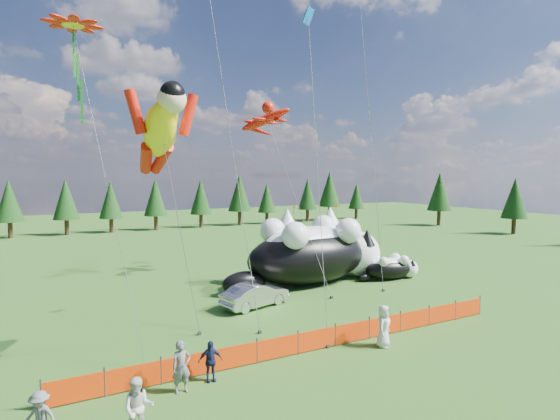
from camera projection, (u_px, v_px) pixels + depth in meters
name	position (u px, v px, depth m)	size (l,w,h in m)	color
ground	(286.00, 330.00, 22.48)	(160.00, 160.00, 0.00)	#143409
safety_fence	(317.00, 339.00, 19.79)	(22.06, 0.06, 1.10)	#262626
tree_line	(134.00, 203.00, 61.86)	(90.00, 4.00, 8.00)	black
festival_tents	(220.00, 221.00, 62.76)	(50.00, 3.20, 2.80)	white
cat_large	(316.00, 252.00, 32.12)	(13.39, 5.47, 4.83)	black
cat_small	(391.00, 267.00, 33.37)	(5.22, 2.36, 1.89)	black
car	(255.00, 295.00, 26.33)	(1.53, 4.39, 1.45)	silver
spectator_a	(181.00, 367.00, 15.91)	(0.70, 0.46, 1.92)	#5B5A5F
spectator_b	(138.00, 409.00, 13.07)	(0.93, 0.55, 1.91)	silver
spectator_c	(210.00, 361.00, 16.80)	(0.93, 0.48, 1.59)	#161C3D
spectator_d	(40.00, 418.00, 12.87)	(1.03, 0.53, 1.60)	#5B5A5F
spectator_e	(384.00, 326.00, 20.16)	(0.96, 0.62, 1.96)	silver
superhero_kite	(160.00, 132.00, 17.48)	(4.68, 5.20, 11.90)	yellow
gecko_kite	(265.00, 120.00, 34.67)	(6.51, 12.16, 15.03)	red
flower_kite	(73.00, 28.00, 19.84)	(3.48, 6.05, 15.48)	red
diamond_kite_c	(309.00, 27.00, 22.53)	(1.79, 4.15, 17.10)	blue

